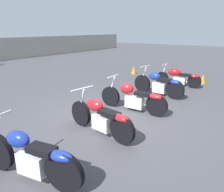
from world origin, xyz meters
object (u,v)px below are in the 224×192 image
motorcycle_slot_1 (30,157)px  motorcycle_slot_5 (179,77)px  traffic_cone_near (134,70)px  motorcycle_slot_4 (159,84)px  traffic_cone_far (203,79)px  motorcycle_slot_3 (134,98)px  motorcycle_slot_2 (101,117)px

motorcycle_slot_1 → motorcycle_slot_5: (7.45, 0.21, -0.03)m
traffic_cone_near → motorcycle_slot_4: bearing=-136.9°
motorcycle_slot_1 → motorcycle_slot_4: (5.66, 0.33, 0.01)m
traffic_cone_near → traffic_cone_far: 3.70m
motorcycle_slot_5 → traffic_cone_near: motorcycle_slot_5 is taller
motorcycle_slot_1 → motorcycle_slot_4: motorcycle_slot_4 is taller
motorcycle_slot_3 → motorcycle_slot_4: motorcycle_slot_4 is taller
motorcycle_slot_4 → traffic_cone_far: motorcycle_slot_4 is taller
motorcycle_slot_3 → motorcycle_slot_5: (3.74, -0.06, -0.02)m
motorcycle_slot_2 → motorcycle_slot_4: 3.72m
motorcycle_slot_2 → motorcycle_slot_4: size_ratio=0.99×
motorcycle_slot_1 → motorcycle_slot_5: 7.45m
motorcycle_slot_3 → traffic_cone_far: motorcycle_slot_3 is taller
motorcycle_slot_4 → traffic_cone_far: bearing=-9.7°
motorcycle_slot_1 → motorcycle_slot_2: size_ratio=1.00×
motorcycle_slot_4 → traffic_cone_far: (2.97, -0.84, -0.23)m
motorcycle_slot_4 → traffic_cone_near: bearing=49.2°
motorcycle_slot_5 → traffic_cone_near: size_ratio=4.81×
motorcycle_slot_5 → motorcycle_slot_2: bearing=175.2°
traffic_cone_near → motorcycle_slot_5: bearing=-113.1°
motorcycle_slot_2 → traffic_cone_near: (6.77, 3.08, -0.23)m
motorcycle_slot_1 → motorcycle_slot_4: bearing=-8.1°
motorcycle_slot_3 → motorcycle_slot_2: bearing=-176.7°
motorcycle_slot_1 → motorcycle_slot_2: (1.95, 0.11, 0.00)m
motorcycle_slot_2 → traffic_cone_near: size_ratio=5.03×
motorcycle_slot_5 → traffic_cone_near: bearing=61.1°
motorcycle_slot_3 → motorcycle_slot_4: (1.95, 0.06, 0.01)m
traffic_cone_far → motorcycle_slot_4: bearing=164.2°
motorcycle_slot_1 → motorcycle_slot_3: 3.72m
motorcycle_slot_2 → traffic_cone_far: motorcycle_slot_2 is taller
motorcycle_slot_2 → motorcycle_slot_3: motorcycle_slot_2 is taller
motorcycle_slot_2 → traffic_cone_far: size_ratio=4.87×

